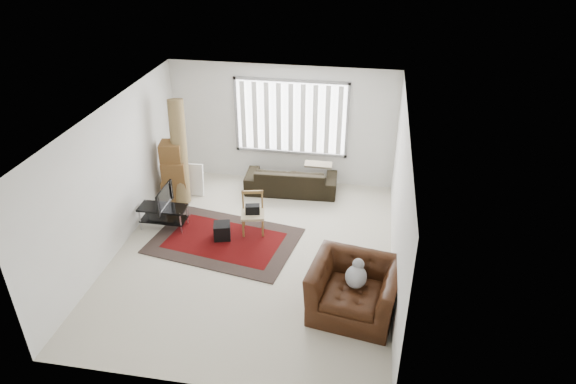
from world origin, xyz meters
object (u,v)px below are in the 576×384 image
Objects in this scene: side_chair at (253,212)px; armchair at (355,287)px; tv_stand at (163,213)px; sofa at (291,176)px; moving_boxes at (174,174)px.

side_chair is 2.83m from armchair.
armchair is (3.84, -1.80, 0.16)m from tv_stand.
sofa reaches higher than tv_stand.
tv_stand is 4.24m from armchair.
armchair is (1.60, -3.66, 0.11)m from sofa.
moving_boxes is 4.95m from armchair.
armchair is at bearing -36.11° from moving_boxes.
side_chair is (-0.46, -1.73, 0.07)m from sofa.
armchair is at bearing 110.94° from sofa.
moving_boxes is 0.87× the size of armchair.
sofa is at bearing 17.28° from moving_boxes.
side_chair is 0.55× the size of armchair.
sofa is 1.79m from side_chair.
moving_boxes is 0.66× the size of sofa.
side_chair is at bearing 72.32° from sofa.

